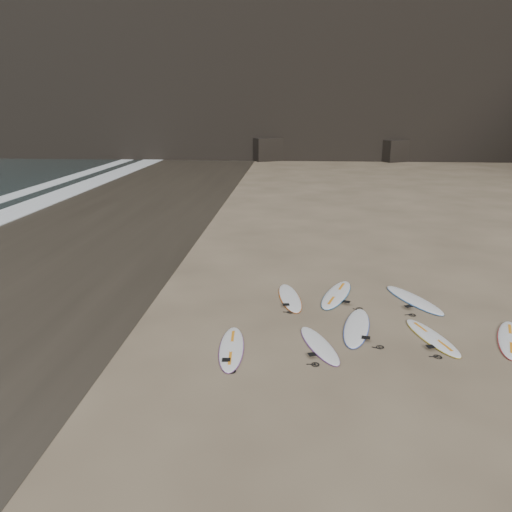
{
  "coord_description": "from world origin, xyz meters",
  "views": [
    {
      "loc": [
        -2.81,
        -12.07,
        5.74
      ],
      "look_at": [
        -3.84,
        2.06,
        1.5
      ],
      "focal_mm": 35.0,
      "sensor_mm": 36.0,
      "label": 1
    }
  ],
  "objects": [
    {
      "name": "ground",
      "position": [
        0.0,
        0.0,
        0.0
      ],
      "size": [
        240.0,
        240.0,
        0.0
      ],
      "primitive_type": "plane",
      "color": "#897559",
      "rests_on": "ground"
    },
    {
      "name": "wet_sand",
      "position": [
        -13.0,
        10.0,
        0.0
      ],
      "size": [
        12.0,
        200.0,
        0.01
      ],
      "primitive_type": "cube",
      "color": "#383026",
      "rests_on": "ground"
    },
    {
      "name": "surfboard_0",
      "position": [
        -4.22,
        -1.02,
        0.04
      ],
      "size": [
        0.73,
        2.45,
        0.09
      ],
      "primitive_type": "ellipsoid",
      "rotation": [
        0.0,
        0.0,
        0.06
      ],
      "color": "white",
      "rests_on": "ground"
    },
    {
      "name": "surfboard_1",
      "position": [
        -2.05,
        -0.68,
        0.04
      ],
      "size": [
        1.22,
        2.26,
        0.08
      ],
      "primitive_type": "ellipsoid",
      "rotation": [
        0.0,
        0.0,
        0.33
      ],
      "color": "white",
      "rests_on": "ground"
    },
    {
      "name": "surfboard_2",
      "position": [
        -0.99,
        0.44,
        0.05
      ],
      "size": [
        1.14,
        2.68,
        0.09
      ],
      "primitive_type": "ellipsoid",
      "rotation": [
        0.0,
        0.0,
        -0.2
      ],
      "color": "white",
      "rests_on": "ground"
    },
    {
      "name": "surfboard_3",
      "position": [
        0.88,
        -0.04,
        0.04
      ],
      "size": [
        1.25,
        2.38,
        0.08
      ],
      "primitive_type": "ellipsoid",
      "rotation": [
        0.0,
        0.0,
        0.31
      ],
      "color": "white",
      "rests_on": "ground"
    },
    {
      "name": "surfboard_4",
      "position": [
        2.85,
        -0.02,
        0.04
      ],
      "size": [
        1.38,
        2.47,
        0.09
      ],
      "primitive_type": "ellipsoid",
      "rotation": [
        0.0,
        0.0,
        -0.35
      ],
      "color": "white",
      "rests_on": "ground"
    },
    {
      "name": "surfboard_5",
      "position": [
        -2.81,
        2.49,
        0.04
      ],
      "size": [
        0.98,
        2.5,
        0.09
      ],
      "primitive_type": "ellipsoid",
      "rotation": [
        0.0,
        0.0,
        0.17
      ],
      "color": "white",
      "rests_on": "ground"
    },
    {
      "name": "surfboard_6",
      "position": [
        -1.33,
        2.86,
        0.05
      ],
      "size": [
        1.47,
        2.75,
        0.1
      ],
      "primitive_type": "ellipsoid",
      "rotation": [
        0.0,
        0.0,
        -0.32
      ],
      "color": "white",
      "rests_on": "ground"
    },
    {
      "name": "surfboard_7",
      "position": [
        1.01,
        2.59,
        0.05
      ],
      "size": [
        1.68,
        2.64,
        0.09
      ],
      "primitive_type": "ellipsoid",
      "rotation": [
        0.0,
        0.0,
        0.44
      ],
      "color": "white",
      "rests_on": "ground"
    }
  ]
}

